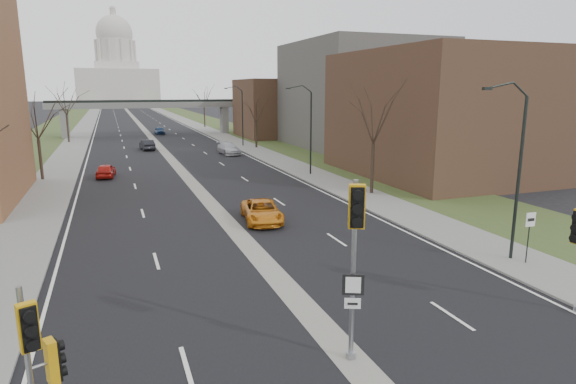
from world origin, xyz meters
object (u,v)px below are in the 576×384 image
signal_pole_left (39,358)px  car_right_far (159,131)px  signal_pole_median (355,240)px  car_right_near (262,211)px  car_left_near (106,170)px  car_right_mid (229,148)px  speed_limit_sign (529,228)px  car_left_far (147,145)px

signal_pole_left → car_right_far: (10.43, 83.40, -2.30)m
signal_pole_median → car_right_near: (2.27, 16.84, -3.39)m
car_left_near → car_right_mid: size_ratio=0.76×
car_right_near → car_right_far: (-0.16, 64.73, 0.01)m
car_right_mid → car_right_far: size_ratio=1.27×
speed_limit_sign → car_left_near: (-19.38, 32.43, -1.19)m
signal_pole_median → car_right_far: 81.66m
signal_pole_left → car_right_near: size_ratio=0.93×
car_right_mid → signal_pole_median: bearing=-103.9°
car_right_mid → speed_limit_sign: bearing=-89.5°
car_right_near → signal_pole_left: bearing=-111.6°
car_left_far → car_right_mid: bearing=133.3°
signal_pole_median → car_right_mid: bearing=104.6°
signal_pole_left → car_right_mid: bearing=51.4°
car_left_near → car_right_far: (9.39, 44.32, 0.02)m
signal_pole_left → car_left_far: (6.43, 59.68, -2.28)m
signal_pole_left → car_right_mid: 53.93m
speed_limit_sign → car_right_mid: 44.97m
signal_pole_median → speed_limit_sign: 13.21m
speed_limit_sign → car_right_far: bearing=100.2°
car_right_far → signal_pole_median: bearing=-92.7°
car_right_near → car_right_far: 64.73m
signal_pole_left → car_left_far: signal_pole_left is taller
signal_pole_left → car_left_far: 60.07m
signal_pole_median → speed_limit_sign: signal_pole_median is taller
car_left_near → signal_pole_left: bearing=94.9°
speed_limit_sign → car_right_mid: speed_limit_sign is taller
car_left_near → car_right_mid: car_right_mid is taller
car_left_far → car_right_near: (4.16, -41.00, -0.03)m
car_right_near → car_left_far: bearing=103.8°
signal_pole_left → signal_pole_median: size_ratio=0.78×
speed_limit_sign → car_left_far: bearing=107.6°
speed_limit_sign → car_right_mid: size_ratio=0.49×
speed_limit_sign → car_right_near: size_ratio=0.51×
car_right_mid → car_right_far: bearing=95.2°
signal_pole_median → car_right_near: 17.32m
car_left_near → car_right_mid: (15.12, 12.32, 0.08)m
speed_limit_sign → car_left_near: speed_limit_sign is taller
signal_pole_median → car_right_far: bearing=112.1°
car_left_near → car_left_far: 21.29m
car_left_far → car_right_near: size_ratio=0.89×
speed_limit_sign → car_right_far: (-9.99, 76.75, -1.17)m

